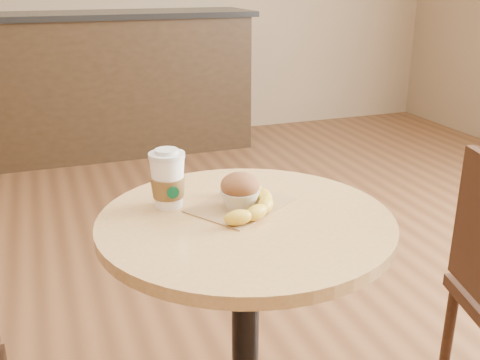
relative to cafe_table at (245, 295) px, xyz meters
The scene contains 6 objects.
cafe_table is the anchor object (origin of this frame).
service_counter 3.14m from the cafe_table, 89.86° to the left, with size 2.30×0.65×1.04m.
kraft_bag 0.23m from the cafe_table, 79.75° to the left, with size 0.24×0.18×0.00m, color #967248.
coffee_cup 0.35m from the cafe_table, 141.02° to the left, with size 0.09×0.09×0.15m.
muffin 0.27m from the cafe_table, 84.04° to the left, with size 0.10×0.10×0.09m.
banana 0.24m from the cafe_table, 71.33° to the left, with size 0.17×0.26×0.04m, color gold, non-canonical shape.
Camera 1 is at (-0.44, -1.10, 1.29)m, focal length 42.00 mm.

